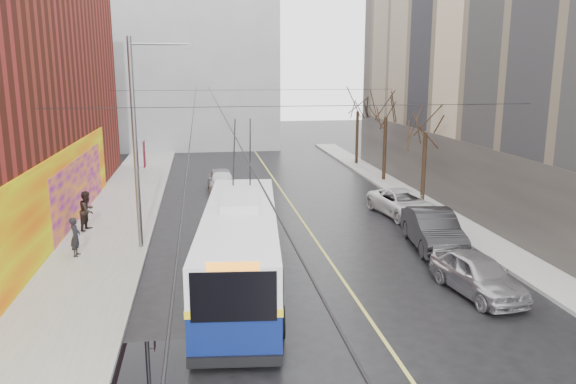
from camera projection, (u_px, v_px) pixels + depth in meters
name	position (u px, v px, depth m)	size (l,w,h in m)	color
ground	(336.00, 349.00, 15.77)	(140.00, 140.00, 0.00)	black
sidewalk_left	(108.00, 236.00, 26.12)	(4.00, 60.00, 0.15)	gray
sidewalk_right	(452.00, 221.00, 28.69)	(2.00, 60.00, 0.15)	gray
lane_line	(301.00, 219.00, 29.50)	(0.12, 50.00, 0.01)	#BFB74C
building_far	(173.00, 55.00, 56.33)	(20.50, 12.10, 18.00)	gray
streetlight_pole	(139.00, 139.00, 23.45)	(2.65, 0.60, 9.00)	slate
catenary_wires	(220.00, 98.00, 28.29)	(18.00, 60.00, 0.22)	black
tree_near	(426.00, 119.00, 31.49)	(3.20, 3.20, 6.40)	black
tree_mid	(386.00, 106.00, 38.19)	(3.20, 3.20, 6.68)	black
tree_far	(358.00, 102.00, 44.97)	(3.20, 3.20, 6.57)	black
puddle	(136.00, 367.00, 14.83)	(2.60, 2.81, 0.01)	black
pigeons_flying	(242.00, 96.00, 22.73)	(3.96, 2.18, 0.68)	slate
trolleybus	(240.00, 247.00, 19.83)	(3.66, 11.88, 5.56)	#0B1854
parked_car_a	(478.00, 274.00, 19.51)	(1.70, 4.23, 1.44)	#A4A3A7
parked_car_b	(433.00, 230.00, 24.53)	(1.76, 5.06, 1.67)	black
parked_car_c	(403.00, 203.00, 29.95)	(2.27, 4.91, 1.37)	silver
following_car	(221.00, 180.00, 35.95)	(1.71, 4.24, 1.45)	silver
pedestrian_a	(75.00, 237.00, 23.03)	(0.59, 0.39, 1.63)	black
pedestrian_b	(87.00, 211.00, 26.76)	(0.92, 0.72, 1.89)	black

